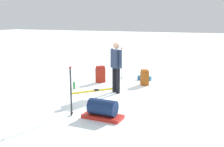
{
  "coord_description": "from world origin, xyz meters",
  "views": [
    {
      "loc": [
        7.85,
        3.24,
        2.46
      ],
      "look_at": [
        0.0,
        0.0,
        0.7
      ],
      "focal_mm": 42.89,
      "sensor_mm": 36.0,
      "label": 1
    }
  ],
  "objects_px": {
    "ski_poles_planted_near": "(71,89)",
    "thermos_bottle": "(74,85)",
    "ski_pair_near": "(97,90)",
    "skier_standing": "(116,65)",
    "sleeping_mat_rolled": "(144,78)",
    "ski_poles_planted_far": "(122,62)",
    "gear_sled": "(103,110)",
    "backpack_bright": "(145,78)",
    "backpack_large_dark": "(100,74)"
  },
  "relations": [
    {
      "from": "ski_poles_planted_near",
      "to": "thermos_bottle",
      "type": "relative_size",
      "value": 4.93
    },
    {
      "from": "ski_poles_planted_near",
      "to": "thermos_bottle",
      "type": "bearing_deg",
      "value": -151.08
    },
    {
      "from": "ski_pair_near",
      "to": "thermos_bottle",
      "type": "relative_size",
      "value": 5.67
    },
    {
      "from": "skier_standing",
      "to": "sleeping_mat_rolled",
      "type": "distance_m",
      "value": 2.35
    },
    {
      "from": "ski_poles_planted_near",
      "to": "ski_poles_planted_far",
      "type": "bearing_deg",
      "value": -176.53
    },
    {
      "from": "gear_sled",
      "to": "sleeping_mat_rolled",
      "type": "relative_size",
      "value": 1.86
    },
    {
      "from": "skier_standing",
      "to": "ski_poles_planted_near",
      "type": "xyz_separation_m",
      "value": [
        2.45,
        -0.27,
        -0.24
      ]
    },
    {
      "from": "ski_poles_planted_near",
      "to": "thermos_bottle",
      "type": "xyz_separation_m",
      "value": [
        -2.31,
        -1.27,
        -0.58
      ]
    },
    {
      "from": "backpack_bright",
      "to": "ski_poles_planted_far",
      "type": "bearing_deg",
      "value": -117.15
    },
    {
      "from": "skier_standing",
      "to": "thermos_bottle",
      "type": "xyz_separation_m",
      "value": [
        0.14,
        -1.54,
        -0.82
      ]
    },
    {
      "from": "skier_standing",
      "to": "ski_pair_near",
      "type": "height_order",
      "value": "skier_standing"
    },
    {
      "from": "ski_pair_near",
      "to": "backpack_bright",
      "type": "relative_size",
      "value": 2.51
    },
    {
      "from": "skier_standing",
      "to": "backpack_large_dark",
      "type": "height_order",
      "value": "skier_standing"
    },
    {
      "from": "backpack_bright",
      "to": "ski_poles_planted_near",
      "type": "relative_size",
      "value": 0.46
    },
    {
      "from": "skier_standing",
      "to": "thermos_bottle",
      "type": "bearing_deg",
      "value": -84.78
    },
    {
      "from": "gear_sled",
      "to": "ski_pair_near",
      "type": "bearing_deg",
      "value": -150.98
    },
    {
      "from": "ski_pair_near",
      "to": "backpack_bright",
      "type": "distance_m",
      "value": 1.95
    },
    {
      "from": "backpack_large_dark",
      "to": "thermos_bottle",
      "type": "bearing_deg",
      "value": -18.74
    },
    {
      "from": "ski_pair_near",
      "to": "gear_sled",
      "type": "height_order",
      "value": "gear_sled"
    },
    {
      "from": "backpack_large_dark",
      "to": "gear_sled",
      "type": "bearing_deg",
      "value": 25.67
    },
    {
      "from": "thermos_bottle",
      "to": "ski_poles_planted_far",
      "type": "bearing_deg",
      "value": 154.39
    },
    {
      "from": "backpack_large_dark",
      "to": "gear_sled",
      "type": "relative_size",
      "value": 0.63
    },
    {
      "from": "ski_poles_planted_near",
      "to": "backpack_large_dark",
      "type": "bearing_deg",
      "value": -166.83
    },
    {
      "from": "backpack_large_dark",
      "to": "backpack_bright",
      "type": "distance_m",
      "value": 1.73
    },
    {
      "from": "thermos_bottle",
      "to": "sleeping_mat_rolled",
      "type": "bearing_deg",
      "value": 140.01
    },
    {
      "from": "gear_sled",
      "to": "sleeping_mat_rolled",
      "type": "bearing_deg",
      "value": -177.79
    },
    {
      "from": "ski_pair_near",
      "to": "ski_poles_planted_far",
      "type": "relative_size",
      "value": 1.13
    },
    {
      "from": "backpack_bright",
      "to": "sleeping_mat_rolled",
      "type": "height_order",
      "value": "backpack_bright"
    },
    {
      "from": "backpack_bright",
      "to": "thermos_bottle",
      "type": "distance_m",
      "value": 2.63
    },
    {
      "from": "ski_poles_planted_near",
      "to": "skier_standing",
      "type": "bearing_deg",
      "value": 173.77
    },
    {
      "from": "backpack_bright",
      "to": "sleeping_mat_rolled",
      "type": "relative_size",
      "value": 1.07
    },
    {
      "from": "ski_pair_near",
      "to": "gear_sled",
      "type": "distance_m",
      "value": 2.62
    },
    {
      "from": "ski_poles_planted_near",
      "to": "sleeping_mat_rolled",
      "type": "bearing_deg",
      "value": 171.94
    },
    {
      "from": "skier_standing",
      "to": "backpack_bright",
      "type": "bearing_deg",
      "value": 156.38
    },
    {
      "from": "skier_standing",
      "to": "sleeping_mat_rolled",
      "type": "bearing_deg",
      "value": 169.87
    },
    {
      "from": "ski_pair_near",
      "to": "skier_standing",
      "type": "bearing_deg",
      "value": 93.44
    },
    {
      "from": "backpack_large_dark",
      "to": "ski_poles_planted_near",
      "type": "distance_m",
      "value": 3.71
    },
    {
      "from": "skier_standing",
      "to": "gear_sled",
      "type": "height_order",
      "value": "skier_standing"
    },
    {
      "from": "ski_pair_near",
      "to": "thermos_bottle",
      "type": "distance_m",
      "value": 0.85
    },
    {
      "from": "gear_sled",
      "to": "thermos_bottle",
      "type": "bearing_deg",
      "value": -136.1
    },
    {
      "from": "skier_standing",
      "to": "sleeping_mat_rolled",
      "type": "relative_size",
      "value": 3.09
    },
    {
      "from": "gear_sled",
      "to": "skier_standing",
      "type": "bearing_deg",
      "value": -166.5
    },
    {
      "from": "ski_pair_near",
      "to": "ski_poles_planted_near",
      "type": "height_order",
      "value": "ski_poles_planted_near"
    },
    {
      "from": "backpack_large_dark",
      "to": "backpack_bright",
      "type": "bearing_deg",
      "value": 97.87
    },
    {
      "from": "skier_standing",
      "to": "ski_poles_planted_near",
      "type": "bearing_deg",
      "value": -6.23
    },
    {
      "from": "skier_standing",
      "to": "gear_sled",
      "type": "bearing_deg",
      "value": 13.5
    },
    {
      "from": "ski_poles_planted_near",
      "to": "gear_sled",
      "type": "bearing_deg",
      "value": 98.6
    },
    {
      "from": "skier_standing",
      "to": "backpack_bright",
      "type": "height_order",
      "value": "skier_standing"
    },
    {
      "from": "ski_poles_planted_near",
      "to": "gear_sled",
      "type": "height_order",
      "value": "ski_poles_planted_near"
    },
    {
      "from": "ski_poles_planted_far",
      "to": "backpack_large_dark",
      "type": "bearing_deg",
      "value": -34.94
    }
  ]
}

